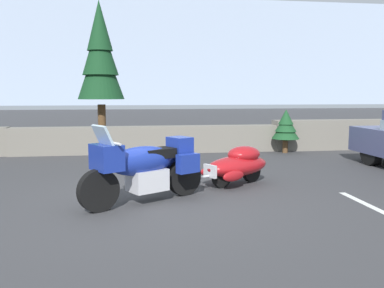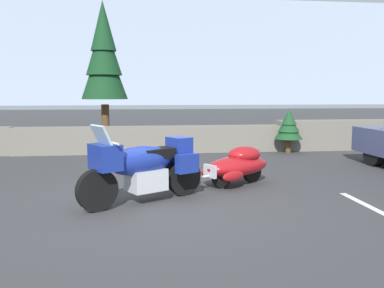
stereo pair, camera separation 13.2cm
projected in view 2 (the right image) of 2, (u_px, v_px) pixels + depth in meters
The scene contains 7 objects.
ground_plane at pixel (158, 204), 6.66m from camera, with size 80.00×80.00×0.00m, color #38383A.
stone_guard_wall at pixel (180, 138), 12.45m from camera, with size 24.00×0.62×0.96m.
distant_ridgeline at pixel (142, 68), 100.01m from camera, with size 240.00×80.00×16.00m, color #99A8BF.
touring_motorcycle at pixel (143, 166), 6.68m from camera, with size 2.06×1.43×1.33m.
car_shaped_trailer at pixel (238, 164), 8.01m from camera, with size 2.08×1.43×0.76m.
pine_tree_tall at pixel (104, 56), 13.83m from camera, with size 1.57×1.57×4.92m.
pine_sapling_near at pixel (289, 126), 12.26m from camera, with size 0.83×0.83×1.32m.
Camera 2 is at (-0.24, -6.51, 1.81)m, focal length 38.02 mm.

